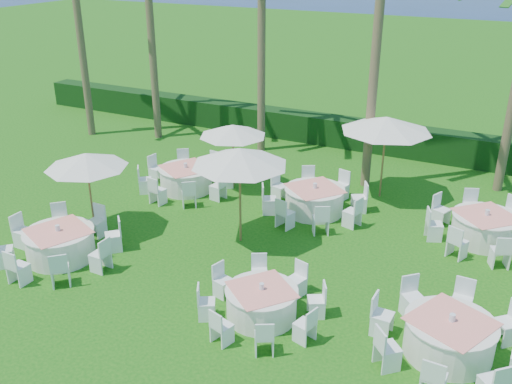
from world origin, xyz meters
TOP-DOWN VIEW (x-y plane):
  - ground at (0.00, 0.00)m, footprint 120.00×120.00m
  - hedge at (0.00, 12.00)m, footprint 34.00×1.00m
  - banquet_table_a at (-4.87, -0.69)m, footprint 3.35×3.35m
  - banquet_table_b at (1.34, -0.65)m, footprint 2.97×2.97m
  - banquet_table_c at (5.49, -0.05)m, footprint 3.37×3.37m
  - banquet_table_d at (-4.36, 4.91)m, footprint 3.35×3.35m
  - banquet_table_e at (0.38, 5.21)m, footprint 3.39×3.39m
  - banquet_table_f at (5.57, 5.62)m, footprint 3.27×3.27m
  - umbrella_a at (-5.11, 0.95)m, footprint 2.41×2.41m
  - umbrella_b at (-0.86, 2.44)m, footprint 2.77×2.77m
  - umbrella_c at (-2.98, 5.90)m, footprint 2.37×2.37m
  - umbrella_d at (1.97, 7.42)m, footprint 3.05×3.05m
  - palm_b at (-3.85, 9.92)m, footprint 4.40×3.96m
  - palm_c at (1.22, 8.18)m, footprint 4.41×4.04m
  - palm_f at (-11.75, 8.36)m, footprint 4.17×4.40m

SIDE VIEW (x-z plane):
  - ground at x=0.00m, z-range 0.00..0.00m
  - banquet_table_b at x=1.34m, z-range -0.06..0.85m
  - banquet_table_d at x=-4.36m, z-range -0.06..0.94m
  - banquet_table_a at x=-4.87m, z-range -0.06..0.95m
  - banquet_table_f at x=5.57m, z-range -0.06..0.95m
  - banquet_table_c at x=5.49m, z-range -0.06..0.95m
  - banquet_table_e at x=0.38m, z-range -0.06..0.96m
  - hedge at x=0.00m, z-range 0.00..1.20m
  - umbrella_c at x=-2.98m, z-range 0.96..3.28m
  - umbrella_a at x=-5.11m, z-range 1.05..3.59m
  - umbrella_d at x=1.97m, z-range 1.18..4.04m
  - umbrella_b at x=-0.86m, z-range 1.19..4.08m
  - palm_b at x=-3.85m, z-range 0.44..8.43m
  - palm_f at x=-11.75m, z-range 0.46..9.39m
  - palm_c at x=1.22m, z-range 0.48..11.94m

